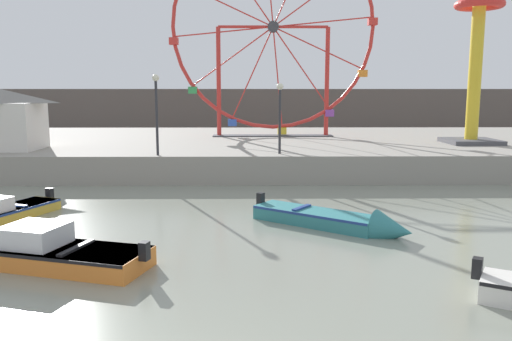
{
  "coord_description": "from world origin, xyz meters",
  "views": [
    {
      "loc": [
        1.95,
        -6.04,
        4.34
      ],
      "look_at": [
        2.18,
        12.56,
        1.43
      ],
      "focal_mm": 36.47,
      "sensor_mm": 36.0,
      "label": 1
    }
  ],
  "objects": [
    {
      "name": "ferris_wheel_red_frame",
      "position": [
        3.44,
        27.73,
        8.04
      ],
      "size": [
        13.14,
        1.2,
        13.36
      ],
      "color": "red",
      "rests_on": "quay_promenade"
    },
    {
      "name": "promenade_lamp_near",
      "position": [
        3.36,
        18.38,
        3.54
      ],
      "size": [
        0.32,
        0.32,
        3.3
      ],
      "color": "#2D2D33",
      "rests_on": "quay_promenade"
    },
    {
      "name": "distant_town_skyline",
      "position": [
        0.0,
        50.95,
        2.2
      ],
      "size": [
        140.0,
        3.0,
        4.4
      ],
      "primitive_type": "cube",
      "color": "#564C47",
      "rests_on": "ground_plane"
    },
    {
      "name": "quay_promenade",
      "position": [
        0.0,
        26.41,
        0.67
      ],
      "size": [
        110.0,
        18.24,
        1.33
      ],
      "primitive_type": "cube",
      "color": "gray",
      "rests_on": "ground_plane"
    },
    {
      "name": "promenade_lamp_far",
      "position": [
        -2.31,
        17.87,
        3.77
      ],
      "size": [
        0.32,
        0.32,
        3.69
      ],
      "color": "#2D2D33",
      "rests_on": "quay_promenade"
    },
    {
      "name": "drop_tower_yellow_tower",
      "position": [
        14.44,
        23.03,
        6.69
      ],
      "size": [
        2.8,
        2.8,
        11.15
      ],
      "color": "gold",
      "rests_on": "quay_promenade"
    },
    {
      "name": "motorboat_teal_painted",
      "position": [
        4.79,
        9.82,
        0.25
      ],
      "size": [
        4.92,
        4.06,
        1.11
      ],
      "rotation": [
        0.0,
        0.0,
        5.64
      ],
      "color": "teal",
      "rests_on": "ground_plane"
    },
    {
      "name": "motorboat_orange_hull",
      "position": [
        -3.94,
        6.75,
        0.32
      ],
      "size": [
        6.13,
        3.18,
        1.52
      ],
      "rotation": [
        0.0,
        0.0,
        2.85
      ],
      "color": "orange",
      "rests_on": "ground_plane"
    }
  ]
}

